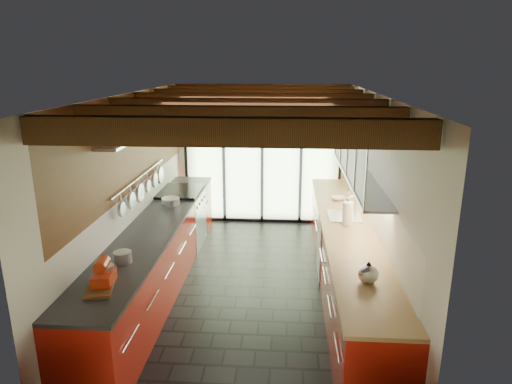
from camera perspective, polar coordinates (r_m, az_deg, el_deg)
ground at (r=6.42m, az=-0.65°, el=-11.79°), size 5.50×5.50×0.00m
room_shell at (r=5.83m, az=-0.70°, el=2.74°), size 5.50×5.50×5.50m
ceiling_beams at (r=6.08m, az=-0.43°, el=11.00°), size 3.14×5.06×4.90m
glass_door at (r=8.47m, az=0.78°, el=6.95°), size 2.95×0.10×2.90m
left_counter at (r=6.44m, az=-12.15°, el=-7.53°), size 0.68×5.00×0.92m
range_stove at (r=7.74m, az=-9.26°, el=-3.23°), size 0.66×0.90×0.97m
right_counter at (r=6.25m, az=11.18°, el=-8.20°), size 0.68×5.00×0.92m
sink_assembly at (r=6.44m, az=11.12°, el=-2.69°), size 0.45×0.52×0.43m
upper_cabinets_right at (r=6.14m, az=13.00°, el=4.88°), size 0.34×3.00×3.00m
left_wall_fixtures at (r=6.33m, az=-13.94°, el=4.70°), size 0.28×2.60×0.96m
stand_mixer at (r=4.68m, az=-18.45°, el=-9.64°), size 0.22×0.33×0.28m
pot_large at (r=5.12m, az=-16.33°, el=-7.81°), size 0.22×0.22×0.12m
pot_small at (r=6.97m, az=-10.63°, el=-1.14°), size 0.31×0.31×0.10m
cutting_board at (r=4.61m, az=-19.00°, el=-11.46°), size 0.31×0.38×0.03m
kettle at (r=4.61m, az=13.85°, el=-9.79°), size 0.21×0.25×0.23m
paper_towel at (r=6.09m, az=11.38°, el=-2.67°), size 0.17×0.17×0.37m
soap_bottle at (r=6.18m, az=11.27°, el=-2.99°), size 0.10×0.10×0.19m
bowl at (r=7.19m, az=10.24°, el=-0.79°), size 0.26×0.26×0.05m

